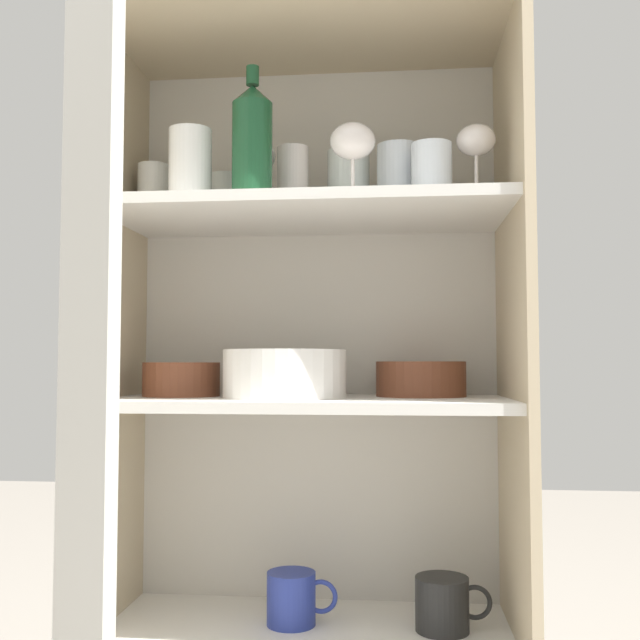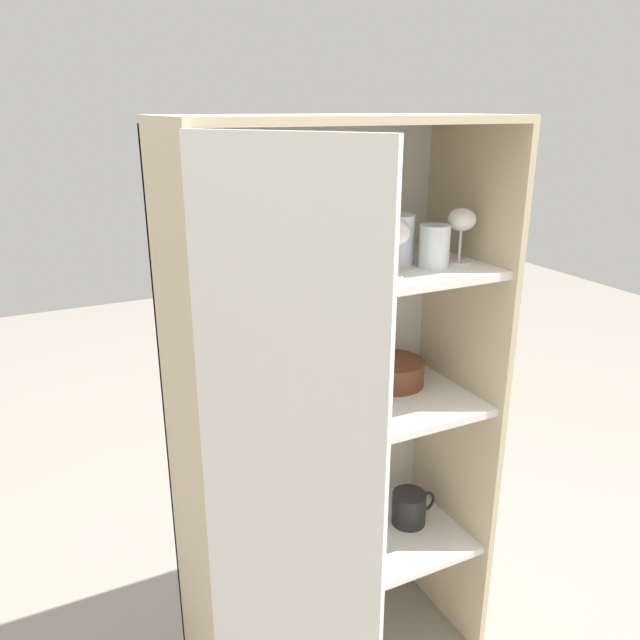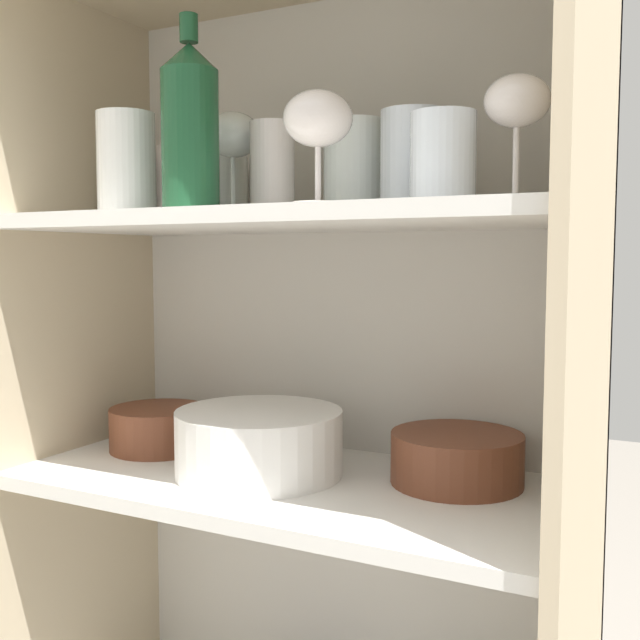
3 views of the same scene
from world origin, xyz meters
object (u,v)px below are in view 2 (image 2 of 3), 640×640
object	(u,v)px
wine_bottle	(319,237)
coffee_mug_primary	(322,534)
plate_stack_white	(322,399)
serving_bowl_small	(234,412)
mixing_bowl_large	(392,371)

from	to	relation	value
wine_bottle	coffee_mug_primary	size ratio (longest dim) A/B	1.84
plate_stack_white	serving_bowl_small	world-z (taller)	plate_stack_white
wine_bottle	mixing_bowl_large	world-z (taller)	wine_bottle
serving_bowl_small	coffee_mug_primary	distance (m)	0.47
plate_stack_white	mixing_bowl_large	size ratio (longest dim) A/B	1.32
mixing_bowl_large	coffee_mug_primary	size ratio (longest dim) A/B	1.31
wine_bottle	serving_bowl_small	size ratio (longest dim) A/B	1.63
wine_bottle	serving_bowl_small	distance (m)	0.48
mixing_bowl_large	coffee_mug_primary	xyz separation A→B (m)	(-0.24, -0.06, -0.41)
mixing_bowl_large	coffee_mug_primary	distance (m)	0.48
mixing_bowl_large	wine_bottle	bearing A→B (deg)	-151.59
serving_bowl_small	coffee_mug_primary	world-z (taller)	serving_bowl_small
coffee_mug_primary	serving_bowl_small	bearing A→B (deg)	174.27
plate_stack_white	mixing_bowl_large	bearing A→B (deg)	17.81
plate_stack_white	serving_bowl_small	size ratio (longest dim) A/B	1.53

